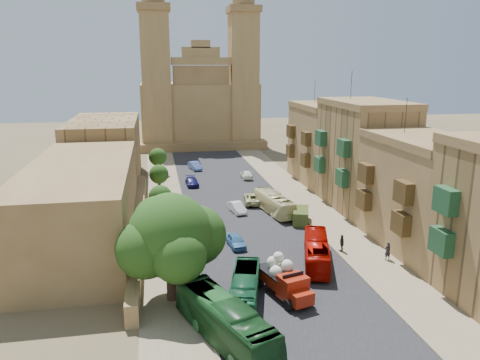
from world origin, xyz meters
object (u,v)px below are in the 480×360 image
object	(u,v)px
ficus_tree	(171,238)
bus_green_south	(225,321)
street_tree_a	(163,228)
street_tree_d	(158,157)
car_cream	(253,198)
red_truck	(284,278)
olive_pickup	(301,216)
church	(199,103)
car_blue_a	(236,241)
pedestrian_a	(388,251)
bus_green_north	(245,290)
bus_cream_east	(274,203)
car_blue_b	(195,166)
pedestrian_c	(342,243)
car_white_a	(237,207)
street_tree_c	(159,174)
bus_red_east	(316,251)
car_dkblue	(192,182)
street_tree_b	(160,197)
car_white_b	(247,174)

from	to	relation	value
ficus_tree	bus_green_south	distance (m)	8.10
street_tree_a	street_tree_d	xyz separation A→B (m)	(0.00, 36.00, -0.13)
car_cream	red_truck	bearing A→B (deg)	91.30
street_tree_d	olive_pickup	distance (m)	32.42
church	olive_pickup	world-z (taller)	church
ficus_tree	car_blue_a	size ratio (longest dim) A/B	2.35
car_blue_a	pedestrian_a	size ratio (longest dim) A/B	2.09
ficus_tree	street_tree_a	distance (m)	8.24
street_tree_a	bus_green_north	bearing A→B (deg)	-58.51
church	car_blue_a	bearing A→B (deg)	-92.34
street_tree_d	bus_cream_east	size ratio (longest dim) A/B	0.51
car_blue_b	pedestrian_c	size ratio (longest dim) A/B	2.41
car_blue_a	car_white_a	size ratio (longest dim) A/B	0.94
street_tree_c	bus_red_east	bearing A→B (deg)	-63.12
pedestrian_a	pedestrian_c	distance (m)	4.43
pedestrian_a	street_tree_a	bearing A→B (deg)	-17.21
red_truck	bus_green_south	xyz separation A→B (m)	(-5.58, -5.42, -0.05)
church	bus_green_north	world-z (taller)	church
bus_green_north	car_white_a	world-z (taller)	bus_green_north
car_dkblue	pedestrian_a	distance (m)	35.43
street_tree_b	car_white_a	distance (m)	9.81
car_white_a	car_dkblue	bearing A→B (deg)	97.05
red_truck	pedestrian_a	world-z (taller)	red_truck
olive_pickup	car_white_a	bearing A→B (deg)	141.98
street_tree_b	street_tree_c	bearing A→B (deg)	90.00
street_tree_a	bus_green_north	world-z (taller)	street_tree_a
church	pedestrian_a	bearing A→B (deg)	-81.14
church	bus_cream_east	size ratio (longest dim) A/B	4.05
street_tree_b	street_tree_c	size ratio (longest dim) A/B	1.01
bus_cream_east	car_dkblue	size ratio (longest dim) A/B	2.04
street_tree_d	car_dkblue	distance (m)	10.01
street_tree_a	bus_green_south	size ratio (longest dim) A/B	0.46
street_tree_b	street_tree_d	size ratio (longest dim) A/B	0.93
car_cream	car_white_b	distance (m)	14.20
pedestrian_c	car_dkblue	bearing A→B (deg)	-152.95
church	car_dkblue	world-z (taller)	church
bus_cream_east	car_blue_a	xyz separation A→B (m)	(-6.64, -10.28, -0.62)
street_tree_c	car_blue_a	world-z (taller)	street_tree_c
bus_green_south	car_white_b	size ratio (longest dim) A/B	2.59
bus_green_south	pedestrian_c	distance (m)	19.12
car_white_a	car_blue_a	bearing A→B (deg)	-110.80
church	red_truck	distance (m)	76.10
street_tree_a	bus_green_south	world-z (taller)	street_tree_a
car_blue_b	bus_cream_east	bearing A→B (deg)	-86.97
street_tree_d	car_blue_a	world-z (taller)	street_tree_d
car_blue_a	street_tree_d	bearing A→B (deg)	96.12
street_tree_d	ficus_tree	bearing A→B (deg)	-89.25
bus_green_south	bus_red_east	distance (m)	14.94
olive_pickup	pedestrian_a	world-z (taller)	pedestrian_a
bus_red_east	bus_cream_east	xyz separation A→B (m)	(0.00, 15.83, -0.00)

